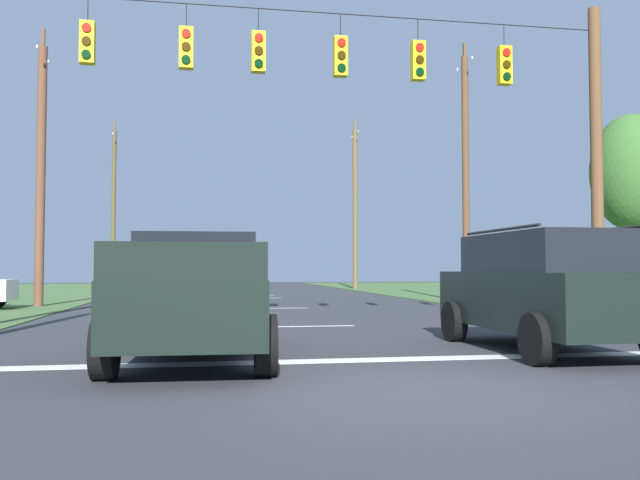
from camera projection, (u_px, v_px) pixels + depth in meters
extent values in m
plane|color=#333338|center=(409.00, 388.00, 7.73)|extent=(120.00, 120.00, 0.00)
cube|color=white|center=(361.00, 360.00, 10.11)|extent=(12.99, 0.45, 0.01)
cube|color=white|center=(303.00, 326.00, 16.02)|extent=(2.50, 0.15, 0.01)
cube|color=white|center=(272.00, 308.00, 23.31)|extent=(2.50, 0.15, 0.01)
cube|color=white|center=(255.00, 298.00, 31.32)|extent=(2.50, 0.15, 0.01)
cube|color=white|center=(250.00, 295.00, 34.38)|extent=(2.50, 0.15, 0.01)
cylinder|color=brown|center=(597.00, 165.00, 16.89)|extent=(0.30, 0.30, 8.03)
cylinder|color=black|center=(299.00, 11.00, 15.74)|extent=(15.21, 0.02, 0.02)
cylinder|color=black|center=(88.00, 9.00, 14.91)|extent=(0.02, 0.02, 0.56)
cube|color=yellow|center=(87.00, 43.00, 14.88)|extent=(0.32, 0.24, 0.95)
cylinder|color=red|center=(87.00, 27.00, 14.75)|extent=(0.20, 0.04, 0.20)
cylinder|color=#352203|center=(86.00, 41.00, 14.74)|extent=(0.20, 0.04, 0.20)
cylinder|color=black|center=(86.00, 54.00, 14.73)|extent=(0.20, 0.04, 0.20)
cylinder|color=black|center=(186.00, 16.00, 15.28)|extent=(0.02, 0.02, 0.56)
cube|color=yellow|center=(186.00, 48.00, 15.25)|extent=(0.32, 0.24, 0.95)
cylinder|color=red|center=(186.00, 33.00, 15.12)|extent=(0.20, 0.04, 0.20)
cylinder|color=#352203|center=(186.00, 46.00, 15.11)|extent=(0.20, 0.04, 0.20)
cylinder|color=black|center=(186.00, 59.00, 15.10)|extent=(0.20, 0.04, 0.20)
cylinder|color=black|center=(258.00, 20.00, 15.56)|extent=(0.02, 0.02, 0.56)
cube|color=yellow|center=(258.00, 52.00, 15.53)|extent=(0.32, 0.24, 0.95)
cylinder|color=red|center=(259.00, 38.00, 15.40)|extent=(0.20, 0.04, 0.20)
cylinder|color=#352203|center=(259.00, 50.00, 15.39)|extent=(0.20, 0.04, 0.20)
cylinder|color=black|center=(259.00, 63.00, 15.38)|extent=(0.20, 0.04, 0.20)
cylinder|color=black|center=(340.00, 25.00, 15.89)|extent=(0.02, 0.02, 0.56)
cube|color=yellow|center=(340.00, 57.00, 15.86)|extent=(0.32, 0.24, 0.95)
cylinder|color=red|center=(342.00, 42.00, 15.74)|extent=(0.20, 0.04, 0.20)
cylinder|color=#352203|center=(342.00, 55.00, 15.72)|extent=(0.20, 0.04, 0.20)
cylinder|color=black|center=(342.00, 68.00, 15.71)|extent=(0.20, 0.04, 0.20)
cylinder|color=black|center=(418.00, 30.00, 16.22)|extent=(0.02, 0.02, 0.56)
cube|color=yellow|center=(418.00, 61.00, 16.19)|extent=(0.32, 0.24, 0.95)
cylinder|color=red|center=(420.00, 47.00, 16.06)|extent=(0.20, 0.04, 0.20)
cylinder|color=#352203|center=(420.00, 59.00, 16.05)|extent=(0.20, 0.04, 0.20)
cylinder|color=black|center=(420.00, 72.00, 16.04)|extent=(0.20, 0.04, 0.20)
cylinder|color=black|center=(504.00, 36.00, 16.60)|extent=(0.02, 0.02, 0.56)
cube|color=yellow|center=(504.00, 66.00, 16.57)|extent=(0.32, 0.24, 0.95)
cylinder|color=red|center=(507.00, 52.00, 16.44)|extent=(0.20, 0.04, 0.20)
cylinder|color=#352203|center=(507.00, 64.00, 16.43)|extent=(0.20, 0.04, 0.20)
cylinder|color=black|center=(507.00, 76.00, 16.42)|extent=(0.20, 0.04, 0.20)
cube|color=black|center=(195.00, 305.00, 10.30)|extent=(2.21, 5.48, 0.85)
cube|color=black|center=(197.00, 256.00, 10.97)|extent=(1.92, 1.97, 0.70)
cube|color=black|center=(118.00, 262.00, 8.86)|extent=(0.19, 2.38, 0.45)
cube|color=black|center=(260.00, 262.00, 9.11)|extent=(0.19, 2.38, 0.45)
cube|color=black|center=(183.00, 261.00, 7.70)|extent=(1.96, 0.18, 0.45)
cylinder|color=black|center=(143.00, 324.00, 11.97)|extent=(0.31, 0.81, 0.80)
cylinder|color=black|center=(255.00, 323.00, 12.23)|extent=(0.31, 0.81, 0.80)
cylinder|color=black|center=(105.00, 348.00, 8.33)|extent=(0.31, 0.81, 0.80)
cylinder|color=black|center=(265.00, 345.00, 8.59)|extent=(0.31, 0.81, 0.80)
cube|color=black|center=(544.00, 300.00, 11.32)|extent=(1.97, 4.81, 0.95)
cube|color=black|center=(548.00, 253.00, 11.21)|extent=(1.81, 3.21, 0.65)
cylinder|color=black|center=(500.00, 230.00, 11.08)|extent=(0.06, 2.72, 0.05)
cylinder|color=black|center=(594.00, 231.00, 11.37)|extent=(0.06, 2.72, 0.05)
cylinder|color=black|center=(454.00, 321.00, 12.75)|extent=(0.26, 0.76, 0.76)
cylinder|color=black|center=(549.00, 320.00, 13.07)|extent=(0.26, 0.76, 0.76)
cylinder|color=black|center=(538.00, 339.00, 9.53)|extent=(0.26, 0.76, 0.76)
cylinder|color=brown|center=(466.00, 179.00, 26.80)|extent=(0.28, 0.28, 9.94)
cube|color=brown|center=(465.00, 67.00, 26.99)|extent=(0.12, 0.12, 1.94)
cylinder|color=#B2B7BC|center=(457.00, 69.00, 27.76)|extent=(0.08, 0.08, 0.12)
cylinder|color=#B2B7BC|center=(472.00, 58.00, 26.24)|extent=(0.08, 0.08, 0.12)
cylinder|color=brown|center=(355.00, 209.00, 44.91)|extent=(0.33, 0.33, 10.75)
cube|color=brown|center=(355.00, 136.00, 45.12)|extent=(0.12, 0.12, 2.32)
cylinder|color=#B2B7BC|center=(352.00, 137.00, 46.04)|extent=(0.08, 0.08, 0.12)
cylinder|color=#B2B7BC|center=(358.00, 131.00, 44.21)|extent=(0.08, 0.08, 0.12)
cylinder|color=brown|center=(41.00, 176.00, 24.27)|extent=(0.33, 0.33, 9.51)
cube|color=brown|center=(43.00, 58.00, 24.46)|extent=(0.12, 0.12, 2.14)
cylinder|color=#B2B7BC|center=(48.00, 61.00, 25.30)|extent=(0.08, 0.08, 0.12)
cylinder|color=#B2B7BC|center=(37.00, 47.00, 23.62)|extent=(0.08, 0.08, 0.12)
cylinder|color=brown|center=(114.00, 211.00, 42.36)|extent=(0.26, 0.26, 10.11)
cube|color=brown|center=(114.00, 138.00, 42.56)|extent=(0.12, 0.12, 2.04)
cylinder|color=#B2B7BC|center=(116.00, 138.00, 43.36)|extent=(0.08, 0.08, 0.12)
cylinder|color=#B2B7BC|center=(113.00, 133.00, 41.76)|extent=(0.08, 0.08, 0.12)
cylinder|color=brown|center=(632.00, 256.00, 23.61)|extent=(0.38, 0.38, 3.67)
ellipsoid|color=#37642B|center=(631.00, 172.00, 23.74)|extent=(2.77, 2.77, 4.14)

